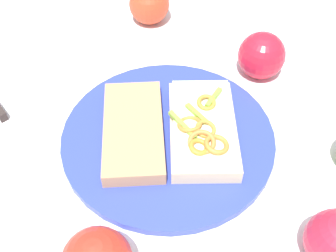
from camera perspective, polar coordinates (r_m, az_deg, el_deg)
The scene contains 6 objects.
ground_plane at distance 0.65m, azimuth 0.00°, elevation -1.88°, with size 2.00×2.00×0.00m, color silver.
plate at distance 0.65m, azimuth 0.00°, elevation -1.53°, with size 0.31×0.31×0.01m, color #2E3FBD.
sandwich at distance 0.63m, azimuth 4.54°, elevation -0.19°, with size 0.17×0.20×0.05m.
bread_slice_side at distance 0.64m, azimuth -4.52°, elevation -0.56°, with size 0.18×0.09×0.02m, color tan.
apple_2 at distance 0.86m, azimuth -2.46°, elevation 15.57°, with size 0.08×0.08×0.08m, color red.
apple_4 at distance 0.75m, azimuth 12.07°, elevation 8.96°, with size 0.08×0.08×0.08m, color red.
Camera 1 is at (0.22, -0.35, 0.51)m, focal length 46.89 mm.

